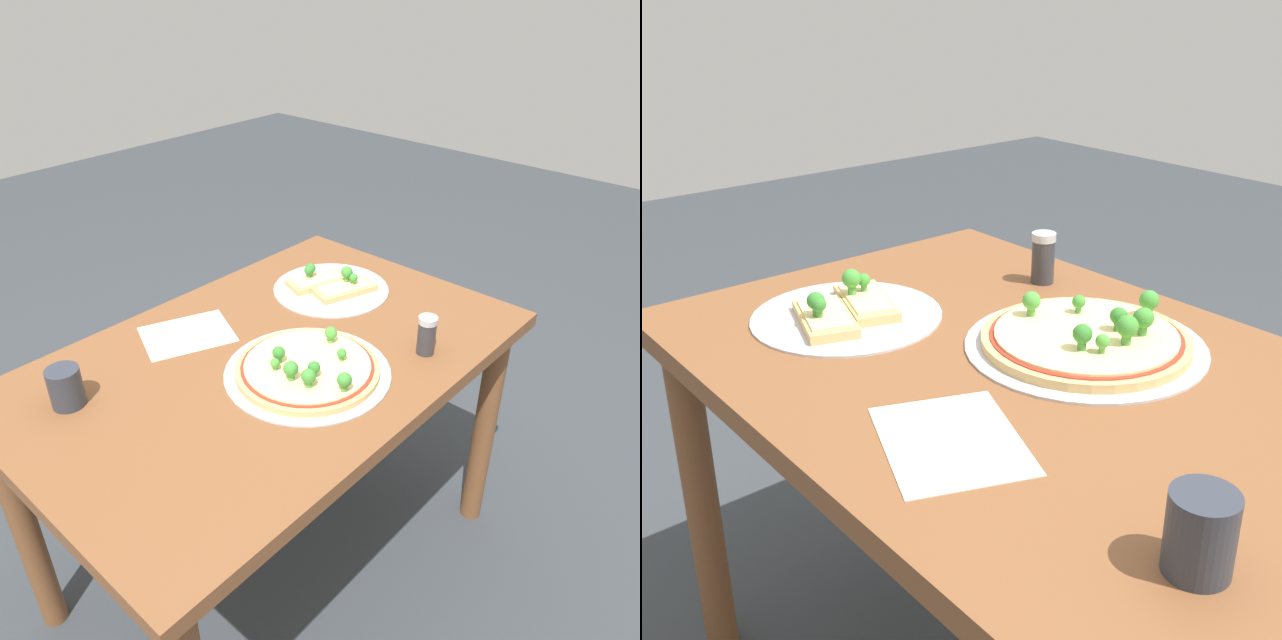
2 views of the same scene
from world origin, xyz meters
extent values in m
cube|color=brown|center=(0.00, 0.00, 0.69)|extent=(1.15, 0.75, 0.04)
cylinder|color=brown|center=(-0.52, -0.31, 0.34)|extent=(0.06, 0.06, 0.67)
cylinder|color=brown|center=(-0.52, 0.31, 0.34)|extent=(0.06, 0.06, 0.67)
cylinder|color=#B7B7BC|center=(0.00, 0.11, 0.71)|extent=(0.36, 0.36, 0.00)
cylinder|color=tan|center=(0.00, 0.11, 0.72)|extent=(0.31, 0.31, 0.01)
cylinder|color=#A82D1E|center=(0.00, 0.11, 0.73)|extent=(0.29, 0.29, 0.00)
cylinder|color=#F4DB8E|center=(0.00, 0.11, 0.73)|extent=(0.27, 0.27, 0.00)
sphere|color=#3D8933|center=(0.02, 0.23, 0.76)|extent=(0.03, 0.03, 0.03)
cylinder|color=#488E3A|center=(0.02, 0.23, 0.74)|extent=(0.01, 0.01, 0.01)
sphere|color=#3D8933|center=(-0.06, 0.16, 0.75)|extent=(0.02, 0.02, 0.02)
cylinder|color=#488E3A|center=(-0.06, 0.16, 0.74)|extent=(0.01, 0.01, 0.01)
sphere|color=#337A2D|center=(0.04, 0.06, 0.76)|extent=(0.03, 0.03, 0.03)
cylinder|color=#3F8136|center=(0.04, 0.06, 0.74)|extent=(0.01, 0.01, 0.01)
sphere|color=#337A2D|center=(0.02, 0.16, 0.76)|extent=(0.03, 0.03, 0.03)
cylinder|color=#3F8136|center=(0.02, 0.16, 0.74)|extent=(0.01, 0.01, 0.01)
sphere|color=#3D8933|center=(0.06, 0.13, 0.76)|extent=(0.03, 0.03, 0.03)
cylinder|color=#488E3A|center=(0.06, 0.13, 0.74)|extent=(0.01, 0.01, 0.01)
sphere|color=#3D8933|center=(0.06, 0.17, 0.76)|extent=(0.03, 0.03, 0.03)
cylinder|color=#488E3A|center=(0.06, 0.17, 0.74)|extent=(0.01, 0.01, 0.01)
sphere|color=#479338|center=(0.06, 0.08, 0.75)|extent=(0.02, 0.02, 0.02)
cylinder|color=#51973E|center=(0.06, 0.08, 0.74)|extent=(0.01, 0.01, 0.01)
sphere|color=#479338|center=(-0.10, 0.10, 0.76)|extent=(0.03, 0.03, 0.03)
cylinder|color=#51973E|center=(-0.10, 0.10, 0.74)|extent=(0.01, 0.01, 0.01)
cylinder|color=#B7B7BC|center=(-0.33, -0.10, 0.71)|extent=(0.31, 0.31, 0.00)
cube|color=tan|center=(-0.32, -0.14, 0.72)|extent=(0.17, 0.12, 0.02)
cube|color=#F4DB8E|center=(-0.32, -0.14, 0.73)|extent=(0.14, 0.10, 0.00)
sphere|color=#337A2D|center=(-0.30, -0.16, 0.76)|extent=(0.02, 0.02, 0.02)
cylinder|color=#3F8136|center=(-0.30, -0.16, 0.74)|extent=(0.01, 0.01, 0.01)
sphere|color=#337A2D|center=(-0.31, -0.16, 0.76)|extent=(0.03, 0.03, 0.03)
cylinder|color=#3F8136|center=(-0.31, -0.16, 0.74)|extent=(0.01, 0.01, 0.01)
cube|color=tan|center=(-0.33, -0.06, 0.72)|extent=(0.18, 0.12, 0.02)
cube|color=#F4DB8E|center=(-0.33, -0.06, 0.73)|extent=(0.15, 0.10, 0.00)
sphere|color=#3D8933|center=(-0.35, -0.07, 0.76)|extent=(0.03, 0.03, 0.03)
cylinder|color=#488E3A|center=(-0.35, -0.07, 0.74)|extent=(0.01, 0.01, 0.01)
sphere|color=#3D8933|center=(-0.35, -0.05, 0.75)|extent=(0.02, 0.02, 0.02)
cylinder|color=#488E3A|center=(-0.35, -0.05, 0.74)|extent=(0.01, 0.01, 0.01)
cylinder|color=#2D333D|center=(0.40, -0.17, 0.75)|extent=(0.07, 0.07, 0.08)
cylinder|color=#333338|center=(-0.24, 0.26, 0.75)|extent=(0.04, 0.04, 0.08)
cylinder|color=#B2B2B7|center=(-0.24, 0.26, 0.80)|extent=(0.04, 0.04, 0.01)
cube|color=silver|center=(0.08, -0.21, 0.71)|extent=(0.25, 0.23, 0.00)
camera|label=1|loc=(0.81, 0.87, 1.50)|focal=35.00mm
camera|label=2|loc=(0.72, -0.72, 1.22)|focal=45.00mm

